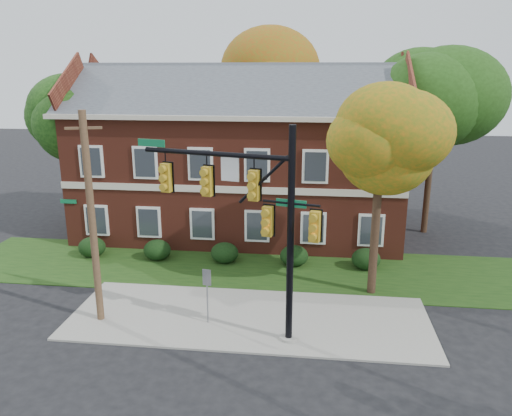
# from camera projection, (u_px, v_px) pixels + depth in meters

# --- Properties ---
(ground) EXTENTS (120.00, 120.00, 0.00)m
(ground) POSITION_uv_depth(u_px,v_px,m) (245.00, 332.00, 18.60)
(ground) COLOR black
(ground) RESTS_ON ground
(sidewalk) EXTENTS (14.00, 5.00, 0.08)m
(sidewalk) POSITION_uv_depth(u_px,v_px,m) (249.00, 318.00, 19.54)
(sidewalk) COLOR gray
(sidewalk) RESTS_ON ground
(grass_strip) EXTENTS (30.00, 6.00, 0.04)m
(grass_strip) POSITION_uv_depth(u_px,v_px,m) (262.00, 269.00, 24.33)
(grass_strip) COLOR #193811
(grass_strip) RESTS_ON ground
(apartment_building) EXTENTS (18.80, 8.80, 9.74)m
(apartment_building) POSITION_uv_depth(u_px,v_px,m) (240.00, 149.00, 28.91)
(apartment_building) COLOR maroon
(apartment_building) RESTS_ON ground
(hedge_far_left) EXTENTS (1.40, 1.26, 1.05)m
(hedge_far_left) POSITION_uv_depth(u_px,v_px,m) (92.00, 247.00, 25.90)
(hedge_far_left) COLOR black
(hedge_far_left) RESTS_ON ground
(hedge_left) EXTENTS (1.40, 1.26, 1.05)m
(hedge_left) POSITION_uv_depth(u_px,v_px,m) (157.00, 250.00, 25.49)
(hedge_left) COLOR black
(hedge_left) RESTS_ON ground
(hedge_center) EXTENTS (1.40, 1.26, 1.05)m
(hedge_center) POSITION_uv_depth(u_px,v_px,m) (225.00, 253.00, 25.09)
(hedge_center) COLOR black
(hedge_center) RESTS_ON ground
(hedge_right) EXTENTS (1.40, 1.26, 1.05)m
(hedge_right) POSITION_uv_depth(u_px,v_px,m) (294.00, 256.00, 24.69)
(hedge_right) COLOR black
(hedge_right) RESTS_ON ground
(hedge_far_right) EXTENTS (1.40, 1.26, 1.05)m
(hedge_far_right) POSITION_uv_depth(u_px,v_px,m) (366.00, 259.00, 24.28)
(hedge_far_right) COLOR black
(hedge_far_right) RESTS_ON ground
(tree_near_right) EXTENTS (4.50, 4.25, 8.58)m
(tree_near_right) POSITION_uv_depth(u_px,v_px,m) (387.00, 141.00, 19.89)
(tree_near_right) COLOR black
(tree_near_right) RESTS_ON ground
(tree_left_rear) EXTENTS (5.40, 5.10, 8.88)m
(tree_left_rear) POSITION_uv_depth(u_px,v_px,m) (68.00, 119.00, 28.51)
(tree_left_rear) COLOR black
(tree_left_rear) RESTS_ON ground
(tree_right_rear) EXTENTS (6.30, 5.95, 10.62)m
(tree_right_rear) POSITION_uv_depth(u_px,v_px,m) (443.00, 94.00, 27.58)
(tree_right_rear) COLOR black
(tree_right_rear) RESTS_ON ground
(tree_far_rear) EXTENTS (6.84, 6.46, 11.52)m
(tree_far_rear) POSITION_uv_depth(u_px,v_px,m) (275.00, 78.00, 35.21)
(tree_far_rear) COLOR black
(tree_far_rear) RESTS_ON ground
(traffic_signal) EXTENTS (6.77, 1.91, 7.75)m
(traffic_signal) POSITION_uv_depth(u_px,v_px,m) (252.00, 209.00, 17.15)
(traffic_signal) COLOR gray
(traffic_signal) RESTS_ON ground
(utility_pole) EXTENTS (1.23, 0.46, 8.09)m
(utility_pole) POSITION_uv_depth(u_px,v_px,m) (92.00, 220.00, 18.34)
(utility_pole) COLOR #4D3824
(utility_pole) RESTS_ON ground
(sign_post) EXTENTS (0.33, 0.09, 2.25)m
(sign_post) POSITION_uv_depth(u_px,v_px,m) (207.00, 287.00, 18.74)
(sign_post) COLOR slate
(sign_post) RESTS_ON ground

